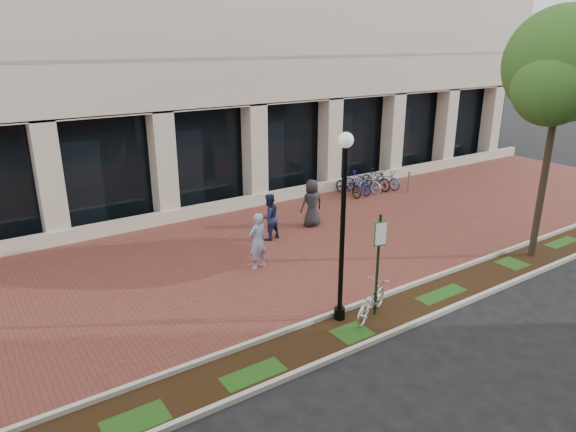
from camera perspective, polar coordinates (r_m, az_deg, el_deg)
ground at (r=17.28m, az=-0.98°, el=-3.63°), size 120.00×120.00×0.00m
brick_plaza at (r=17.28m, az=-0.98°, el=-3.61°), size 40.00×9.00×0.01m
planting_strip at (r=13.62m, az=11.42°, el=-10.55°), size 40.00×1.50×0.01m
curb_plaza_side at (r=14.06m, az=9.25°, el=-9.17°), size 40.00×0.12×0.12m
curb_street_side at (r=13.16m, az=13.79°, el=-11.58°), size 40.00×0.12×0.12m
parking_sign at (r=12.75m, az=10.04°, el=-4.12°), size 0.34×0.07×2.70m
lamppost at (r=12.10m, az=6.12°, el=-0.38°), size 0.36×0.36×4.70m
street_tree at (r=17.40m, az=28.12°, el=13.92°), size 4.03×3.35×7.65m
locked_bicycle at (r=13.19m, az=9.20°, el=-9.30°), size 1.76×1.23×0.88m
pedestrian_left at (r=15.52m, az=-3.38°, el=-2.81°), size 0.72×0.54×1.77m
pedestrian_mid at (r=17.81m, az=-2.12°, el=-0.10°), size 0.90×0.75×1.65m
pedestrian_right at (r=19.11m, az=2.67°, el=1.45°), size 0.92×0.64×1.79m
bollard at (r=24.17m, az=13.28°, el=3.77°), size 0.12×0.12×1.03m
bike_rack_cluster at (r=23.92m, az=8.76°, el=3.80°), size 2.99×1.84×1.03m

